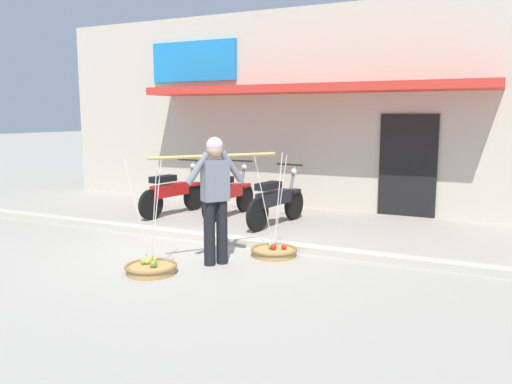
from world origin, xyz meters
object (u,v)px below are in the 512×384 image
(fruit_vendor, at_px, (215,192))
(motorcycle_third_in_row, at_px, (276,201))
(motorcycle_second_in_row, at_px, (228,194))
(fruit_basket_right_side, at_px, (274,251))
(motorcycle_nearest_shop, at_px, (172,192))
(fruit_basket_left_side, at_px, (151,267))

(fruit_vendor, xyz_separation_m, motorcycle_third_in_row, (-0.26, 2.59, -0.53))
(fruit_vendor, relative_size, motorcycle_second_in_row, 0.93)
(fruit_basket_right_side, relative_size, motorcycle_second_in_row, 0.80)
(fruit_vendor, distance_m, motorcycle_nearest_shop, 3.67)
(motorcycle_second_in_row, bearing_deg, fruit_basket_left_side, -76.56)
(fruit_basket_left_side, height_order, motorcycle_third_in_row, fruit_basket_left_side)
(fruit_vendor, xyz_separation_m, motorcycle_nearest_shop, (-2.52, 2.62, -0.53))
(fruit_vendor, height_order, motorcycle_third_in_row, fruit_vendor)
(fruit_basket_left_side, height_order, motorcycle_nearest_shop, fruit_basket_left_side)
(fruit_vendor, bearing_deg, motorcycle_second_in_row, 115.76)
(motorcycle_second_in_row, bearing_deg, fruit_basket_right_side, -48.53)
(fruit_basket_left_side, distance_m, motorcycle_second_in_row, 3.72)
(fruit_basket_left_side, height_order, fruit_basket_right_side, same)
(motorcycle_second_in_row, height_order, motorcycle_third_in_row, same)
(fruit_vendor, bearing_deg, motorcycle_nearest_shop, 133.91)
(fruit_basket_left_side, bearing_deg, motorcycle_nearest_shop, 120.83)
(fruit_basket_left_side, distance_m, fruit_basket_right_side, 1.77)
(motorcycle_third_in_row, bearing_deg, fruit_basket_right_side, -67.15)
(fruit_vendor, distance_m, fruit_basket_right_side, 1.27)
(fruit_basket_left_side, bearing_deg, fruit_vendor, 52.76)
(fruit_vendor, distance_m, fruit_basket_left_side, 1.27)
(motorcycle_nearest_shop, bearing_deg, motorcycle_third_in_row, -0.60)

